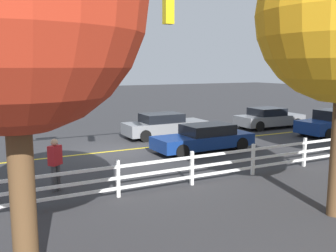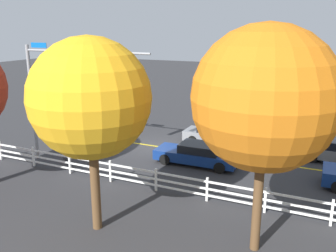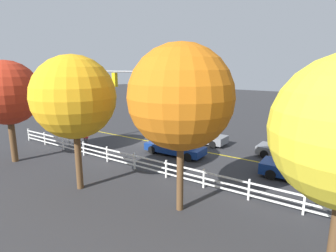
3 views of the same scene
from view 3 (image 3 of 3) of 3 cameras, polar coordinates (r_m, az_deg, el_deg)
name	(u,v)px [view 3 (image 3 of 3)]	position (r m, az deg, el deg)	size (l,w,h in m)	color
ground_plane	(154,142)	(25.33, -2.92, -3.35)	(120.00, 120.00, 0.00)	#2D2D30
lane_center_stripe	(192,149)	(23.23, 5.00, -4.83)	(28.00, 0.16, 0.01)	gold
signal_assembly	(84,91)	(23.36, -17.06, 6.94)	(7.98, 0.38, 6.87)	gray
car_0	(200,136)	(25.03, 6.64, -2.04)	(4.70, 1.85, 1.35)	slate
car_1	(288,151)	(22.52, 23.57, -4.72)	(4.51, 2.04, 1.31)	slate
car_2	(175,147)	(21.63, 1.55, -4.37)	(4.82, 1.89, 1.26)	navy
car_3	(303,170)	(18.69, 26.20, -8.11)	(4.78, 2.00, 1.47)	navy
pedestrian	(86,137)	(24.41, -16.67, -2.22)	(0.48, 0.45, 1.69)	#3F3F42
white_rail_fence	(134,161)	(18.81, -6.95, -7.12)	(26.10, 0.10, 1.15)	white
tree_0	(7,93)	(22.32, -30.32, 5.91)	(4.48, 4.48, 7.25)	brown
tree_1	(181,97)	(12.35, 2.67, 5.94)	(4.81, 4.81, 7.88)	brown
tree_3	(74,97)	(15.57, -18.86, 5.62)	(4.47, 4.47, 7.45)	brown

